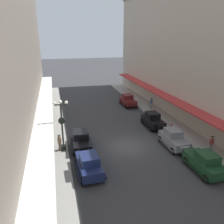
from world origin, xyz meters
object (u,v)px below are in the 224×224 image
object	(u,v)px
parked_car_3	(81,140)
pedestrian_3	(50,105)
lamp_post_with_clock	(62,123)
fire_hydrant	(171,127)
parked_car_0	(153,120)
parked_car_1	(128,100)
pedestrian_0	(60,143)
pedestrian_1	(151,103)
parked_car_5	(89,163)
parked_car_4	(205,162)
parked_car_2	(174,138)
pedestrian_2	(211,144)

from	to	relation	value
parked_car_3	pedestrian_3	size ratio (longest dim) A/B	2.63
lamp_post_with_clock	fire_hydrant	world-z (taller)	lamp_post_with_clock
parked_car_0	pedestrian_3	bearing A→B (deg)	142.36
parked_car_1	pedestrian_0	bearing A→B (deg)	-131.33
pedestrian_0	pedestrian_1	size ratio (longest dim) A/B	1.00
fire_hydrant	parked_car_1	bearing A→B (deg)	97.86
parked_car_3	lamp_post_with_clock	size ratio (longest dim) A/B	0.84
lamp_post_with_clock	pedestrian_3	size ratio (longest dim) A/B	3.15
parked_car_0	parked_car_3	bearing A→B (deg)	-159.89
parked_car_3	fire_hydrant	distance (m)	11.07
parked_car_5	parked_car_1	bearing A→B (deg)	61.79
parked_car_4	pedestrian_3	size ratio (longest dim) A/B	2.60
parked_car_1	pedestrian_1	world-z (taller)	parked_car_1
parked_car_2	parked_car_5	bearing A→B (deg)	-165.00
parked_car_2	fire_hydrant	bearing A→B (deg)	63.78
parked_car_2	pedestrian_1	xyz separation A→B (m)	(2.98, 12.10, 0.07)
parked_car_4	parked_car_5	world-z (taller)	same
parked_car_0	parked_car_5	xyz separation A→B (m)	(-9.42, -7.92, 0.00)
parked_car_5	parked_car_2	bearing A→B (deg)	15.00
parked_car_0	parked_car_4	distance (m)	10.17
parked_car_5	pedestrian_3	xyz separation A→B (m)	(-3.05, 17.54, 0.05)
lamp_post_with_clock	pedestrian_0	bearing A→B (deg)	-159.45
parked_car_2	pedestrian_0	distance (m)	11.56
parked_car_1	pedestrian_1	size ratio (longest dim) A/B	2.57
fire_hydrant	parked_car_4	bearing A→B (deg)	-100.43
fire_hydrant	pedestrian_3	size ratio (longest dim) A/B	0.50
lamp_post_with_clock	parked_car_3	bearing A→B (deg)	0.96
pedestrian_1	pedestrian_2	bearing A→B (deg)	-90.82
pedestrian_2	parked_car_5	bearing A→B (deg)	-178.87
parked_car_1	pedestrian_2	xyz separation A→B (m)	(2.66, -17.16, 0.07)
lamp_post_with_clock	pedestrian_0	xyz separation A→B (m)	(-0.36, -0.14, -1.97)
parked_car_4	lamp_post_with_clock	world-z (taller)	lamp_post_with_clock
parked_car_3	pedestrian_2	distance (m)	12.76
pedestrian_2	lamp_post_with_clock	bearing A→B (deg)	163.14
parked_car_5	pedestrian_1	size ratio (longest dim) A/B	2.58
parked_car_3	parked_car_4	size ratio (longest dim) A/B	1.01
parked_car_2	parked_car_3	xyz separation A→B (m)	(-9.27, 1.99, 0.00)
parked_car_1	pedestrian_0	world-z (taller)	parked_car_1
parked_car_2	lamp_post_with_clock	bearing A→B (deg)	169.96
parked_car_0	parked_car_3	world-z (taller)	same
parked_car_4	parked_car_1	bearing A→B (deg)	90.23
parked_car_3	fire_hydrant	size ratio (longest dim) A/B	5.27
parked_car_1	pedestrian_2	world-z (taller)	parked_car_1
fire_hydrant	pedestrian_1	xyz separation A→B (m)	(1.28, 8.64, 0.45)
pedestrian_0	pedestrian_1	xyz separation A→B (m)	(14.39, 10.28, 0.00)
parked_car_1	parked_car_4	world-z (taller)	same
parked_car_4	fire_hydrant	world-z (taller)	parked_car_4
parked_car_3	pedestrian_2	size ratio (longest dim) A/B	2.59
parked_car_4	pedestrian_2	xyz separation A→B (m)	(2.58, 2.48, 0.07)
pedestrian_1	pedestrian_3	xyz separation A→B (m)	(-15.24, 2.97, -0.02)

